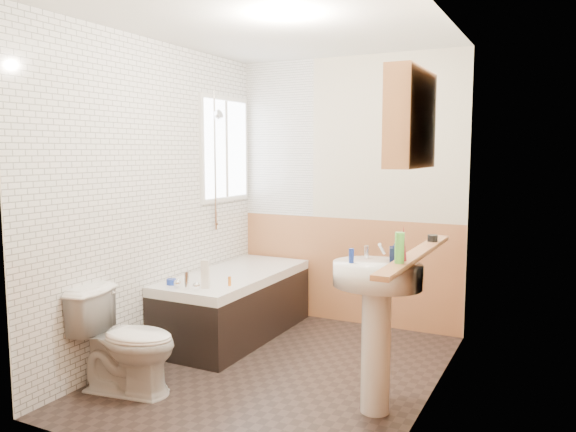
# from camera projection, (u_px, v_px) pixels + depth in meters

# --- Properties ---
(floor) EXTENTS (2.80, 2.80, 0.00)m
(floor) POSITION_uv_depth(u_px,v_px,m) (279.00, 371.00, 4.18)
(floor) COLOR black
(floor) RESTS_ON ground
(ceiling) EXTENTS (2.80, 2.80, 0.00)m
(ceiling) POSITION_uv_depth(u_px,v_px,m) (278.00, 25.00, 3.89)
(ceiling) COLOR white
(ceiling) RESTS_ON ground
(wall_back) EXTENTS (2.20, 0.02, 2.50)m
(wall_back) POSITION_uv_depth(u_px,v_px,m) (348.00, 192.00, 5.29)
(wall_back) COLOR beige
(wall_back) RESTS_ON ground
(wall_front) EXTENTS (2.20, 0.02, 2.50)m
(wall_front) POSITION_uv_depth(u_px,v_px,m) (147.00, 228.00, 2.78)
(wall_front) COLOR beige
(wall_front) RESTS_ON ground
(wall_left) EXTENTS (0.02, 2.80, 2.50)m
(wall_left) POSITION_uv_depth(u_px,v_px,m) (157.00, 199.00, 4.53)
(wall_left) COLOR beige
(wall_left) RESTS_ON ground
(wall_right) EXTENTS (0.02, 2.80, 2.50)m
(wall_right) POSITION_uv_depth(u_px,v_px,m) (434.00, 212.00, 3.54)
(wall_right) COLOR beige
(wall_right) RESTS_ON ground
(wainscot_right) EXTENTS (0.01, 2.80, 1.00)m
(wainscot_right) POSITION_uv_depth(u_px,v_px,m) (427.00, 326.00, 3.63)
(wainscot_right) COLOR #C07D4E
(wainscot_right) RESTS_ON wall_right
(wainscot_front) EXTENTS (2.20, 0.01, 1.00)m
(wainscot_front) POSITION_uv_depth(u_px,v_px,m) (154.00, 372.00, 2.89)
(wainscot_front) COLOR #C07D4E
(wainscot_front) RESTS_ON wall_front
(wainscot_back) EXTENTS (2.20, 0.01, 1.00)m
(wainscot_back) POSITION_uv_depth(u_px,v_px,m) (346.00, 270.00, 5.35)
(wainscot_back) COLOR #C07D4E
(wainscot_back) RESTS_ON wall_back
(tile_cladding_left) EXTENTS (0.01, 2.80, 2.50)m
(tile_cladding_left) POSITION_uv_depth(u_px,v_px,m) (159.00, 199.00, 4.52)
(tile_cladding_left) COLOR white
(tile_cladding_left) RESTS_ON wall_left
(tile_return_back) EXTENTS (0.75, 0.01, 1.50)m
(tile_return_back) POSITION_uv_depth(u_px,v_px,m) (279.00, 139.00, 5.53)
(tile_return_back) COLOR white
(tile_return_back) RESTS_ON wall_back
(window) EXTENTS (0.03, 0.79, 0.99)m
(window) POSITION_uv_depth(u_px,v_px,m) (226.00, 149.00, 5.31)
(window) COLOR white
(window) RESTS_ON wall_left
(bathtub) EXTENTS (0.70, 1.59, 0.71)m
(bathtub) POSITION_uv_depth(u_px,v_px,m) (235.00, 303.00, 4.96)
(bathtub) COLOR black
(bathtub) RESTS_ON floor
(shower_riser) EXTENTS (0.11, 0.08, 1.26)m
(shower_riser) POSITION_uv_depth(u_px,v_px,m) (216.00, 150.00, 5.11)
(shower_riser) COLOR silver
(shower_riser) RESTS_ON wall_left
(toilet) EXTENTS (0.77, 0.50, 0.70)m
(toilet) POSITION_uv_depth(u_px,v_px,m) (126.00, 342.00, 3.79)
(toilet) COLOR white
(toilet) RESTS_ON floor
(sink) EXTENTS (0.56, 0.45, 1.07)m
(sink) POSITION_uv_depth(u_px,v_px,m) (377.00, 306.00, 3.46)
(sink) COLOR white
(sink) RESTS_ON floor
(pine_shelf) EXTENTS (0.10, 1.53, 0.03)m
(pine_shelf) POSITION_uv_depth(u_px,v_px,m) (417.00, 254.00, 3.47)
(pine_shelf) COLOR #C07D4E
(pine_shelf) RESTS_ON wall_right
(medicine_cabinet) EXTENTS (0.16, 0.63, 0.57)m
(medicine_cabinet) POSITION_uv_depth(u_px,v_px,m) (410.00, 119.00, 3.28)
(medicine_cabinet) COLOR #C07D4E
(medicine_cabinet) RESTS_ON wall_right
(foam_can) EXTENTS (0.06, 0.06, 0.17)m
(foam_can) POSITION_uv_depth(u_px,v_px,m) (399.00, 248.00, 3.11)
(foam_can) COLOR #59C647
(foam_can) RESTS_ON pine_shelf
(green_bottle) EXTENTS (0.04, 0.04, 0.20)m
(green_bottle) POSITION_uv_depth(u_px,v_px,m) (403.00, 243.00, 3.17)
(green_bottle) COLOR maroon
(green_bottle) RESTS_ON pine_shelf
(black_jar) EXTENTS (0.08, 0.08, 0.05)m
(black_jar) POSITION_uv_depth(u_px,v_px,m) (433.00, 238.00, 3.86)
(black_jar) COLOR black
(black_jar) RESTS_ON pine_shelf
(soap_bottle) EXTENTS (0.13, 0.18, 0.08)m
(soap_bottle) POSITION_uv_depth(u_px,v_px,m) (396.00, 260.00, 3.33)
(soap_bottle) COLOR navy
(soap_bottle) RESTS_ON sink
(clear_bottle) EXTENTS (0.03, 0.03, 0.09)m
(clear_bottle) POSITION_uv_depth(u_px,v_px,m) (351.00, 256.00, 3.42)
(clear_bottle) COLOR #19339E
(clear_bottle) RESTS_ON sink
(blue_gel) EXTENTS (0.07, 0.06, 0.22)m
(blue_gel) POSITION_uv_depth(u_px,v_px,m) (205.00, 274.00, 4.35)
(blue_gel) COLOR silver
(blue_gel) RESTS_ON bathtub
(cream_jar) EXTENTS (0.09, 0.09, 0.05)m
(cream_jar) POSITION_uv_depth(u_px,v_px,m) (171.00, 282.00, 4.47)
(cream_jar) COLOR #19339E
(cream_jar) RESTS_ON bathtub
(orange_bottle) EXTENTS (0.03, 0.03, 0.07)m
(orange_bottle) POSITION_uv_depth(u_px,v_px,m) (230.00, 281.00, 4.43)
(orange_bottle) COLOR orange
(orange_bottle) RESTS_ON bathtub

